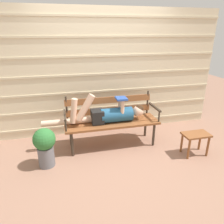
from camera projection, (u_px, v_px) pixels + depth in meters
name	position (u px, v px, depth m)	size (l,w,h in m)	color
ground_plane	(114.00, 150.00, 3.61)	(12.00, 12.00, 0.00)	#936B56
house_siding	(104.00, 74.00, 3.96)	(4.57, 0.08, 2.32)	beige
park_bench	(111.00, 118.00, 3.66)	(1.61, 0.50, 0.89)	brown
reclining_person	(108.00, 114.00, 3.54)	(1.73, 0.26, 0.55)	#23567A
footstool	(196.00, 138.00, 3.39)	(0.43, 0.26, 0.37)	brown
potted_plant	(45.00, 145.00, 3.08)	(0.33, 0.33, 0.61)	slate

